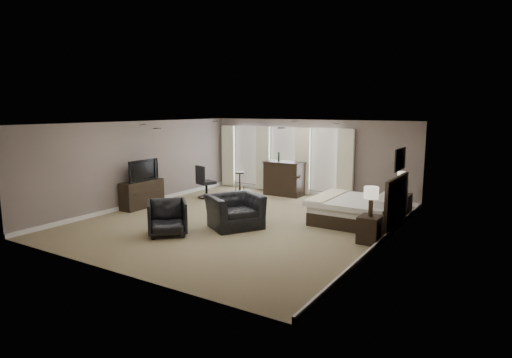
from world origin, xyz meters
The scene contains 16 objects.
room centered at (0.00, 0.00, 1.30)m, with size 7.60×8.60×2.64m.
window_bay centered at (-1.00, 4.11, 1.20)m, with size 5.25×0.20×2.30m.
bed centered at (2.58, 1.43, 0.66)m, with size 2.08×1.99×1.33m, color silver.
nightstand_near centered at (3.47, -0.02, 0.30)m, with size 0.45×0.56×0.61m, color black.
nightstand_far centered at (3.47, 2.88, 0.31)m, with size 0.47×0.57×0.62m, color black.
lamp_near centered at (3.47, -0.02, 0.94)m, with size 0.32×0.32×0.67m, color beige.
lamp_far centered at (3.47, 2.88, 0.93)m, with size 0.30×0.30×0.62m, color beige.
wall_art centered at (3.70, 1.43, 1.75)m, with size 0.04×0.96×0.56m, color slate.
dresser centered at (-3.45, -0.28, 0.41)m, with size 0.46×1.42×0.82m, color black.
tv centered at (-3.45, -0.28, 0.90)m, with size 1.12×0.64×0.15m, color black.
armchair_near centered at (0.19, -0.59, 0.56)m, with size 1.28×0.83×1.12m, color black.
armchair_far centered at (-0.79, -1.99, 0.46)m, with size 0.89×0.83×0.92m, color black.
bar_counter centered at (-0.70, 3.67, 0.59)m, with size 1.35×0.70×1.18m, color black.
bar_stool_left centered at (-2.38, 3.41, 0.36)m, with size 0.34×0.34×0.71m, color black.
bar_stool_right centered at (-0.15, 3.48, 0.37)m, with size 0.35×0.35×0.75m, color black.
desk_chair centered at (-2.68, 1.85, 0.56)m, with size 0.57×0.57×1.11m, color black.
Camera 1 is at (6.22, -9.21, 2.97)m, focal length 30.00 mm.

